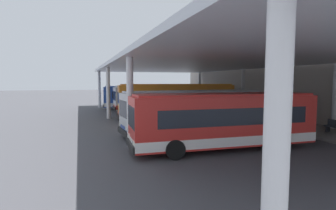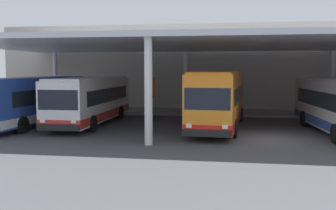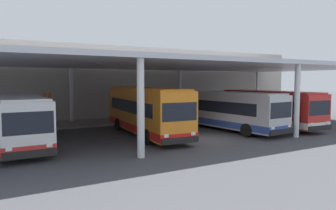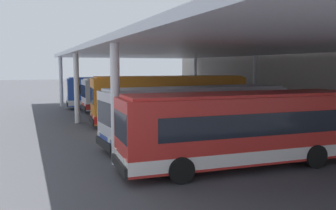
# 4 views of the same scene
# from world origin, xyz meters

# --- Properties ---
(ground_plane) EXTENTS (200.00, 200.00, 0.00)m
(ground_plane) POSITION_xyz_m (0.00, 0.00, 0.00)
(ground_plane) COLOR #47474C
(platform_kerb) EXTENTS (42.00, 4.50, 0.18)m
(platform_kerb) POSITION_xyz_m (0.00, 11.75, 0.09)
(platform_kerb) COLOR gray
(platform_kerb) RESTS_ON ground
(station_building_facade) EXTENTS (48.00, 1.60, 7.78)m
(station_building_facade) POSITION_xyz_m (0.00, 15.00, 3.89)
(station_building_facade) COLOR #ADA399
(station_building_facade) RESTS_ON ground
(canopy_shelter) EXTENTS (40.00, 17.00, 5.55)m
(canopy_shelter) POSITION_xyz_m (0.00, 5.50, 5.31)
(canopy_shelter) COLOR silver
(canopy_shelter) RESTS_ON ground
(bus_second_bay) EXTENTS (2.78, 10.55, 3.17)m
(bus_second_bay) POSITION_xyz_m (-11.50, 3.98, 1.66)
(bus_second_bay) COLOR white
(bus_second_bay) RESTS_ON ground
(bus_middle_bay) EXTENTS (3.35, 11.48, 3.57)m
(bus_middle_bay) POSITION_xyz_m (-2.93, 3.73, 1.84)
(bus_middle_bay) COLOR orange
(bus_middle_bay) RESTS_ON ground
(bus_far_bay) EXTENTS (3.31, 10.69, 3.17)m
(bus_far_bay) POSITION_xyz_m (4.00, 2.55, 1.66)
(bus_far_bay) COLOR #B7B7BC
(bus_far_bay) RESTS_ON ground
(bus_departing) EXTENTS (3.06, 10.63, 3.17)m
(bus_departing) POSITION_xyz_m (8.58, 2.35, 1.66)
(bus_departing) COLOR red
(bus_departing) RESTS_ON ground
(bench_waiting) EXTENTS (1.80, 0.45, 0.92)m
(bench_waiting) POSITION_xyz_m (7.89, 11.82, 0.66)
(bench_waiting) COLOR #383D47
(bench_waiting) RESTS_ON platform_kerb
(trash_bin) EXTENTS (0.52, 0.52, 0.98)m
(trash_bin) POSITION_xyz_m (10.56, 11.47, 0.68)
(trash_bin) COLOR #236638
(trash_bin) RESTS_ON platform_kerb
(banner_sign) EXTENTS (0.70, 0.12, 3.20)m
(banner_sign) POSITION_xyz_m (-8.79, 10.94, 1.98)
(banner_sign) COLOR #B2B2B7
(banner_sign) RESTS_ON platform_kerb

